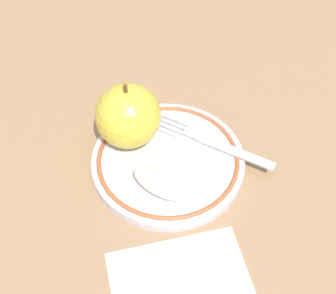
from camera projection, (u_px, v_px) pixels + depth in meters
name	position (u px, v px, depth m)	size (l,w,h in m)	color
ground_plane	(158.00, 159.00, 0.61)	(2.00, 2.00, 0.00)	#95714F
plate	(168.00, 161.00, 0.60)	(0.19, 0.19, 0.02)	silver
apple_red_whole	(128.00, 116.00, 0.58)	(0.08, 0.08, 0.09)	gold
apple_slice_front	(160.00, 183.00, 0.55)	(0.07, 0.03, 0.02)	#F7DFCB
fork	(208.00, 141.00, 0.60)	(0.13, 0.17, 0.00)	silver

